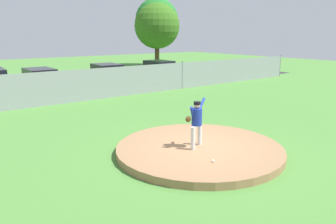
{
  "coord_description": "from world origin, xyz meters",
  "views": [
    {
      "loc": [
        -6.66,
        -7.21,
        3.68
      ],
      "look_at": [
        0.13,
        1.83,
        0.96
      ],
      "focal_mm": 34.8,
      "sensor_mm": 36.0,
      "label": 1
    }
  ],
  "objects_px": {
    "pitcher_youth": "(196,119)",
    "parked_car_white": "(159,71)",
    "baseball": "(213,161)",
    "parked_car_charcoal": "(107,76)",
    "parked_car_burgundy": "(40,81)"
  },
  "relations": [
    {
      "from": "pitcher_youth",
      "to": "baseball",
      "type": "relative_size",
      "value": 20.69
    },
    {
      "from": "parked_car_white",
      "to": "parked_car_burgundy",
      "type": "bearing_deg",
      "value": 179.13
    },
    {
      "from": "pitcher_youth",
      "to": "parked_car_burgundy",
      "type": "relative_size",
      "value": 0.34
    },
    {
      "from": "parked_car_charcoal",
      "to": "parked_car_burgundy",
      "type": "xyz_separation_m",
      "value": [
        -4.6,
        0.3,
        -0.01
      ]
    },
    {
      "from": "baseball",
      "to": "parked_car_charcoal",
      "type": "bearing_deg",
      "value": 73.73
    },
    {
      "from": "parked_car_white",
      "to": "parked_car_charcoal",
      "type": "bearing_deg",
      "value": -178.09
    },
    {
      "from": "parked_car_charcoal",
      "to": "parked_car_burgundy",
      "type": "height_order",
      "value": "parked_car_charcoal"
    },
    {
      "from": "pitcher_youth",
      "to": "parked_car_charcoal",
      "type": "xyz_separation_m",
      "value": [
        4.02,
        14.09,
        -0.36
      ]
    },
    {
      "from": "baseball",
      "to": "parked_car_burgundy",
      "type": "distance_m",
      "value": 15.61
    },
    {
      "from": "pitcher_youth",
      "to": "parked_car_white",
      "type": "bearing_deg",
      "value": 58.6
    },
    {
      "from": "parked_car_charcoal",
      "to": "parked_car_burgundy",
      "type": "relative_size",
      "value": 0.92
    },
    {
      "from": "pitcher_youth",
      "to": "parked_car_burgundy",
      "type": "bearing_deg",
      "value": 92.31
    },
    {
      "from": "parked_car_white",
      "to": "pitcher_youth",
      "type": "bearing_deg",
      "value": -121.4
    },
    {
      "from": "baseball",
      "to": "parked_car_burgundy",
      "type": "height_order",
      "value": "parked_car_burgundy"
    },
    {
      "from": "parked_car_white",
      "to": "parked_car_burgundy",
      "type": "relative_size",
      "value": 0.92
    }
  ]
}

